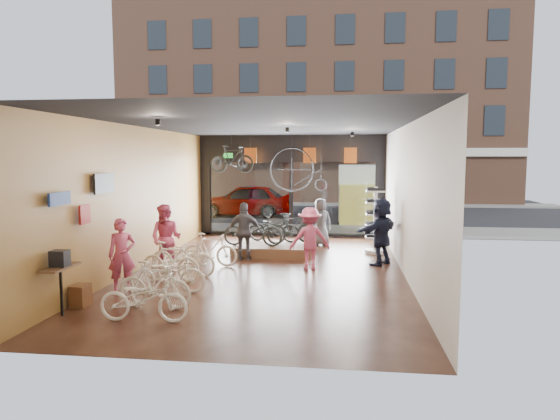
% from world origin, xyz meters
% --- Properties ---
extents(ground_plane, '(7.00, 12.00, 0.04)m').
position_xyz_m(ground_plane, '(0.00, 0.00, -0.02)').
color(ground_plane, black).
rests_on(ground_plane, ground).
extents(ceiling, '(7.00, 12.00, 0.04)m').
position_xyz_m(ceiling, '(0.00, 0.00, 3.82)').
color(ceiling, black).
rests_on(ceiling, ground).
extents(wall_left, '(0.04, 12.00, 3.80)m').
position_xyz_m(wall_left, '(-3.52, 0.00, 1.90)').
color(wall_left, '#A8843B').
rests_on(wall_left, ground).
extents(wall_right, '(0.04, 12.00, 3.80)m').
position_xyz_m(wall_right, '(3.52, 0.00, 1.90)').
color(wall_right, beige).
rests_on(wall_right, ground).
extents(wall_back, '(7.00, 0.04, 3.80)m').
position_xyz_m(wall_back, '(0.00, -6.02, 1.90)').
color(wall_back, beige).
rests_on(wall_back, ground).
extents(storefront, '(7.00, 0.26, 3.80)m').
position_xyz_m(storefront, '(0.00, 6.00, 1.90)').
color(storefront, black).
rests_on(storefront, ground).
extents(exit_sign, '(0.35, 0.06, 0.18)m').
position_xyz_m(exit_sign, '(-2.40, 5.88, 3.05)').
color(exit_sign, '#198C26').
rests_on(exit_sign, storefront).
extents(street_road, '(30.00, 18.00, 0.02)m').
position_xyz_m(street_road, '(0.00, 15.00, -0.01)').
color(street_road, black).
rests_on(street_road, ground).
extents(sidewalk_near, '(30.00, 2.40, 0.12)m').
position_xyz_m(sidewalk_near, '(0.00, 7.20, 0.06)').
color(sidewalk_near, slate).
rests_on(sidewalk_near, ground).
extents(sidewalk_far, '(30.00, 2.00, 0.12)m').
position_xyz_m(sidewalk_far, '(0.00, 19.00, 0.06)').
color(sidewalk_far, slate).
rests_on(sidewalk_far, ground).
extents(opposite_building, '(26.00, 5.00, 14.00)m').
position_xyz_m(opposite_building, '(0.00, 21.50, 7.00)').
color(opposite_building, brown).
rests_on(opposite_building, ground).
extents(street_car, '(4.79, 1.93, 1.63)m').
position_xyz_m(street_car, '(-2.95, 12.00, 0.82)').
color(street_car, gray).
rests_on(street_car, street_road).
extents(box_truck, '(2.20, 6.60, 2.60)m').
position_xyz_m(box_truck, '(2.87, 11.00, 1.30)').
color(box_truck, silver).
rests_on(box_truck, street_road).
extents(floor_bike_0, '(1.66, 0.62, 0.86)m').
position_xyz_m(floor_bike_0, '(-1.64, -4.35, 0.43)').
color(floor_bike_0, white).
rests_on(floor_bike_0, ground_plane).
extents(floor_bike_1, '(1.62, 0.66, 0.95)m').
position_xyz_m(floor_bike_1, '(-1.75, -3.52, 0.47)').
color(floor_bike_1, white).
rests_on(floor_bike_1, ground_plane).
extents(floor_bike_2, '(1.72, 0.79, 0.87)m').
position_xyz_m(floor_bike_2, '(-1.88, -2.45, 0.43)').
color(floor_bike_2, white).
rests_on(floor_bike_2, ground_plane).
extents(floor_bike_3, '(1.66, 0.81, 0.96)m').
position_xyz_m(floor_bike_3, '(-2.18, -1.39, 0.48)').
color(floor_bike_3, white).
rests_on(floor_bike_3, ground_plane).
extents(floor_bike_4, '(1.88, 0.96, 0.94)m').
position_xyz_m(floor_bike_4, '(-2.08, -0.76, 0.47)').
color(floor_bike_4, white).
rests_on(floor_bike_4, ground_plane).
extents(floor_bike_5, '(1.54, 0.46, 0.92)m').
position_xyz_m(floor_bike_5, '(-1.67, 0.35, 0.46)').
color(floor_bike_5, white).
rests_on(floor_bike_5, ground_plane).
extents(display_platform, '(2.40, 1.80, 0.30)m').
position_xyz_m(display_platform, '(-0.17, 2.35, 0.15)').
color(display_platform, '#492E1F').
rests_on(display_platform, ground_plane).
extents(display_bike_left, '(1.85, 0.75, 0.96)m').
position_xyz_m(display_bike_left, '(-0.76, 1.95, 0.78)').
color(display_bike_left, black).
rests_on(display_bike_left, display_platform).
extents(display_bike_mid, '(1.66, 1.13, 0.98)m').
position_xyz_m(display_bike_mid, '(0.37, 2.48, 0.79)').
color(display_bike_mid, black).
rests_on(display_bike_mid, display_platform).
extents(display_bike_right, '(1.78, 0.87, 0.89)m').
position_xyz_m(display_bike_right, '(-0.23, 2.81, 0.75)').
color(display_bike_right, black).
rests_on(display_bike_right, display_platform).
extents(customer_0, '(0.71, 0.62, 1.64)m').
position_xyz_m(customer_0, '(-2.92, -2.41, 0.82)').
color(customer_0, '#CC4C72').
rests_on(customer_0, ground_plane).
extents(customer_1, '(0.94, 0.77, 1.78)m').
position_xyz_m(customer_1, '(-2.60, -0.50, 0.89)').
color(customer_1, '#CC4C72').
rests_on(customer_1, ground_plane).
extents(customer_2, '(1.02, 0.48, 1.69)m').
position_xyz_m(customer_2, '(-0.87, 1.22, 0.85)').
color(customer_2, '#3F3F44').
rests_on(customer_2, ground_plane).
extents(customer_3, '(1.18, 0.82, 1.67)m').
position_xyz_m(customer_3, '(1.08, 0.26, 0.83)').
color(customer_3, '#CC4C72').
rests_on(customer_3, ground_plane).
extents(customer_4, '(0.90, 0.73, 1.61)m').
position_xyz_m(customer_4, '(1.20, 3.97, 0.80)').
color(customer_4, '#3F3F44').
rests_on(customer_4, ground_plane).
extents(customer_5, '(1.46, 1.73, 1.87)m').
position_xyz_m(customer_5, '(3.00, 1.15, 0.93)').
color(customer_5, '#161C33').
rests_on(customer_5, ground_plane).
extents(sunglasses_rack, '(0.68, 0.59, 2.08)m').
position_xyz_m(sunglasses_rack, '(2.95, 2.81, 1.04)').
color(sunglasses_rack, white).
rests_on(sunglasses_rack, ground_plane).
extents(wall_merch, '(0.40, 2.40, 2.60)m').
position_xyz_m(wall_merch, '(-3.38, -3.50, 1.30)').
color(wall_merch, navy).
rests_on(wall_merch, wall_left).
extents(penny_farthing, '(1.98, 0.06, 1.58)m').
position_xyz_m(penny_farthing, '(0.45, 4.98, 2.50)').
color(penny_farthing, black).
rests_on(penny_farthing, ceiling).
extents(hung_bike, '(1.63, 0.66, 0.95)m').
position_xyz_m(hung_bike, '(-1.89, 4.20, 2.93)').
color(hung_bike, black).
rests_on(hung_bike, ceiling).
extents(jersey_left, '(0.45, 0.03, 0.55)m').
position_xyz_m(jersey_left, '(-1.42, 5.20, 3.05)').
color(jersey_left, '#CC5919').
rests_on(jersey_left, ceiling).
extents(jersey_mid, '(0.45, 0.03, 0.55)m').
position_xyz_m(jersey_mid, '(0.74, 5.20, 3.05)').
color(jersey_mid, '#CC5919').
rests_on(jersey_mid, ceiling).
extents(jersey_right, '(0.45, 0.03, 0.55)m').
position_xyz_m(jersey_right, '(2.19, 5.20, 3.05)').
color(jersey_right, '#CC5919').
rests_on(jersey_right, ceiling).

